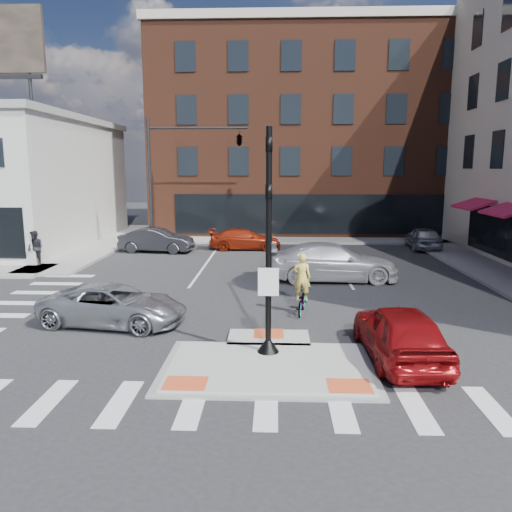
{
  "coord_description": "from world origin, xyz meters",
  "views": [
    {
      "loc": [
        0.16,
        -12.54,
        5.08
      ],
      "look_at": [
        -0.5,
        4.73,
        2.0
      ],
      "focal_mm": 35.0,
      "sensor_mm": 36.0,
      "label": 1
    }
  ],
  "objects_px": {
    "bg_car_dark": "(157,240)",
    "cyclist": "(302,293)",
    "silver_suv": "(114,305)",
    "white_pickup": "(332,262)",
    "bg_car_silver": "(423,238)",
    "red_sedan": "(400,332)",
    "bg_car_red": "(245,239)",
    "pedestrian_a": "(35,248)"
  },
  "relations": [
    {
      "from": "bg_car_red",
      "to": "cyclist",
      "type": "relative_size",
      "value": 2.08
    },
    {
      "from": "silver_suv",
      "to": "white_pickup",
      "type": "bearing_deg",
      "value": -40.13
    },
    {
      "from": "bg_car_red",
      "to": "pedestrian_a",
      "type": "distance_m",
      "value": 12.07
    },
    {
      "from": "red_sedan",
      "to": "silver_suv",
      "type": "bearing_deg",
      "value": -20.03
    },
    {
      "from": "red_sedan",
      "to": "bg_car_red",
      "type": "xyz_separation_m",
      "value": [
        -5.2,
        18.0,
        -0.11
      ]
    },
    {
      "from": "red_sedan",
      "to": "bg_car_silver",
      "type": "distance_m",
      "value": 19.53
    },
    {
      "from": "cyclist",
      "to": "bg_car_silver",
      "type": "bearing_deg",
      "value": -111.18
    },
    {
      "from": "silver_suv",
      "to": "red_sedan",
      "type": "bearing_deg",
      "value": -98.38
    },
    {
      "from": "red_sedan",
      "to": "bg_car_dark",
      "type": "bearing_deg",
      "value": -60.6
    },
    {
      "from": "bg_car_dark",
      "to": "bg_car_red",
      "type": "relative_size",
      "value": 0.99
    },
    {
      "from": "silver_suv",
      "to": "bg_car_red",
      "type": "xyz_separation_m",
      "value": [
        3.36,
        15.31,
        -0.01
      ]
    },
    {
      "from": "bg_car_red",
      "to": "pedestrian_a",
      "type": "xyz_separation_m",
      "value": [
        -10.3,
        -6.29,
        0.39
      ]
    },
    {
      "from": "white_pickup",
      "to": "bg_car_dark",
      "type": "xyz_separation_m",
      "value": [
        -9.78,
        7.31,
        -0.12
      ]
    },
    {
      "from": "silver_suv",
      "to": "cyclist",
      "type": "bearing_deg",
      "value": -67.01
    },
    {
      "from": "white_pickup",
      "to": "silver_suv",
      "type": "bearing_deg",
      "value": 129.29
    },
    {
      "from": "silver_suv",
      "to": "bg_car_dark",
      "type": "height_order",
      "value": "bg_car_dark"
    },
    {
      "from": "bg_car_red",
      "to": "bg_car_dark",
      "type": "bearing_deg",
      "value": 102.26
    },
    {
      "from": "red_sedan",
      "to": "bg_car_silver",
      "type": "relative_size",
      "value": 1.07
    },
    {
      "from": "bg_car_dark",
      "to": "cyclist",
      "type": "xyz_separation_m",
      "value": [
        8.11,
        -12.56,
        -0.01
      ]
    },
    {
      "from": "silver_suv",
      "to": "red_sedan",
      "type": "distance_m",
      "value": 8.98
    },
    {
      "from": "white_pickup",
      "to": "bg_car_silver",
      "type": "relative_size",
      "value": 1.41
    },
    {
      "from": "silver_suv",
      "to": "pedestrian_a",
      "type": "bearing_deg",
      "value": 46.58
    },
    {
      "from": "bg_car_silver",
      "to": "pedestrian_a",
      "type": "xyz_separation_m",
      "value": [
        -21.5,
        -6.88,
        0.33
      ]
    },
    {
      "from": "white_pickup",
      "to": "bg_car_red",
      "type": "height_order",
      "value": "white_pickup"
    },
    {
      "from": "white_pickup",
      "to": "bg_car_dark",
      "type": "distance_m",
      "value": 12.21
    },
    {
      "from": "silver_suv",
      "to": "pedestrian_a",
      "type": "relative_size",
      "value": 2.66
    },
    {
      "from": "white_pickup",
      "to": "bg_car_dark",
      "type": "height_order",
      "value": "white_pickup"
    },
    {
      "from": "bg_car_silver",
      "to": "cyclist",
      "type": "distance_m",
      "value": 16.63
    },
    {
      "from": "white_pickup",
      "to": "cyclist",
      "type": "height_order",
      "value": "cyclist"
    },
    {
      "from": "silver_suv",
      "to": "bg_car_red",
      "type": "height_order",
      "value": "silver_suv"
    },
    {
      "from": "silver_suv",
      "to": "pedestrian_a",
      "type": "xyz_separation_m",
      "value": [
        -6.93,
        9.02,
        0.38
      ]
    },
    {
      "from": "bg_car_red",
      "to": "red_sedan",
      "type": "bearing_deg",
      "value": -164.56
    },
    {
      "from": "bg_car_silver",
      "to": "red_sedan",
      "type": "bearing_deg",
      "value": 75.28
    },
    {
      "from": "red_sedan",
      "to": "pedestrian_a",
      "type": "distance_m",
      "value": 19.43
    },
    {
      "from": "white_pickup",
      "to": "bg_car_red",
      "type": "relative_size",
      "value": 1.32
    },
    {
      "from": "bg_car_silver",
      "to": "cyclist",
      "type": "height_order",
      "value": "cyclist"
    },
    {
      "from": "silver_suv",
      "to": "bg_car_silver",
      "type": "relative_size",
      "value": 1.14
    },
    {
      "from": "bg_car_dark",
      "to": "pedestrian_a",
      "type": "height_order",
      "value": "pedestrian_a"
    },
    {
      "from": "white_pickup",
      "to": "pedestrian_a",
      "type": "bearing_deg",
      "value": 79.85
    },
    {
      "from": "silver_suv",
      "to": "bg_car_red",
      "type": "relative_size",
      "value": 1.06
    },
    {
      "from": "bg_car_silver",
      "to": "cyclist",
      "type": "xyz_separation_m",
      "value": [
        -8.38,
        -14.37,
        0.01
      ]
    },
    {
      "from": "silver_suv",
      "to": "cyclist",
      "type": "height_order",
      "value": "cyclist"
    }
  ]
}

